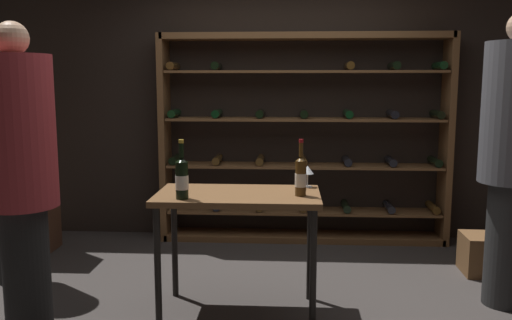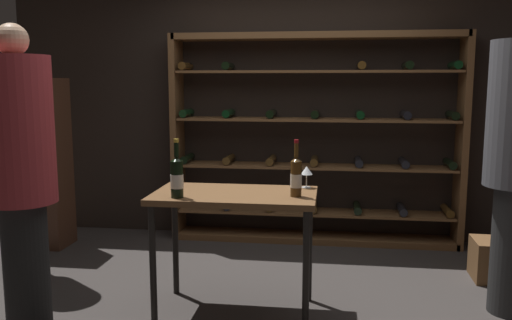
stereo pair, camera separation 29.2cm
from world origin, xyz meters
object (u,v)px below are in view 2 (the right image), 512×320
person_bystander_red_print (20,166)px  wine_glass_stemmed_right (307,171)px  wine_bottle_green_slim (177,177)px  display_cabinet (43,163)px  person_guest_blue_shirt (20,143)px  wine_rack (316,141)px  wine_crate (504,260)px  wine_bottle_black_capsule (296,176)px  tasting_table (235,207)px

person_bystander_red_print → wine_glass_stemmed_right: (1.72, 0.67, -0.11)m
wine_bottle_green_slim → wine_glass_stemmed_right: 0.91m
wine_glass_stemmed_right → display_cabinet: bearing=158.3°
person_guest_blue_shirt → person_bystander_red_print: 1.07m
wine_rack → display_cabinet: (-2.55, -0.49, -0.20)m
wine_crate → display_cabinet: bearing=174.9°
wine_bottle_black_capsule → person_guest_blue_shirt: bearing=166.6°
person_guest_blue_shirt → person_bystander_red_print: size_ratio=1.02×
wine_bottle_black_capsule → wine_glass_stemmed_right: 0.30m
wine_bottle_green_slim → wine_glass_stemmed_right: size_ratio=2.47×
person_bystander_red_print → wine_crate: 3.63m
wine_crate → wine_glass_stemmed_right: bearing=-157.5°
wine_rack → wine_bottle_green_slim: wine_rack is taller
person_bystander_red_print → wine_bottle_green_slim: 0.95m
wine_rack → wine_bottle_green_slim: bearing=-113.1°
tasting_table → wine_crate: tasting_table is taller
wine_crate → wine_bottle_green_slim: bearing=-155.5°
wine_rack → display_cabinet: size_ratio=1.75×
wine_rack → wine_bottle_green_slim: size_ratio=7.41×
wine_rack → wine_crate: wine_rack is taller
wine_bottle_black_capsule → wine_glass_stemmed_right: wine_bottle_black_capsule is taller
tasting_table → wine_glass_stemmed_right: bearing=26.2°
wine_crate → wine_bottle_black_capsule: wine_bottle_black_capsule is taller
tasting_table → wine_bottle_green_slim: (-0.34, -0.20, 0.23)m
display_cabinet → wine_bottle_green_slim: bearing=-39.7°
display_cabinet → wine_glass_stemmed_right: 2.73m
person_guest_blue_shirt → wine_glass_stemmed_right: bearing=-12.4°
tasting_table → wine_bottle_green_slim: 0.45m
tasting_table → wine_crate: size_ratio=2.26×
tasting_table → wine_bottle_green_slim: wine_bottle_green_slim is taller
display_cabinet → wine_bottle_black_capsule: 2.80m
tasting_table → wine_bottle_black_capsule: bearing=-8.5°
wine_crate → wine_glass_stemmed_right: 1.85m
wine_rack → person_bystander_red_print: wine_rack is taller
wine_rack → wine_bottle_black_capsule: 1.79m
wine_rack → wine_glass_stemmed_right: bearing=-90.8°
wine_rack → display_cabinet: 2.61m
person_guest_blue_shirt → wine_bottle_green_slim: size_ratio=5.18×
person_guest_blue_shirt → wine_rack: bearing=22.3°
person_bystander_red_print → wine_rack: bearing=40.4°
tasting_table → person_guest_blue_shirt: person_guest_blue_shirt is taller
wine_rack → person_guest_blue_shirt: (-2.30, -1.26, 0.09)m
wine_bottle_green_slim → person_guest_blue_shirt: bearing=155.6°
person_guest_blue_shirt → display_cabinet: bearing=101.9°
person_bystander_red_print → tasting_table: bearing=8.5°
tasting_table → wine_bottle_black_capsule: size_ratio=2.94×
wine_rack → wine_bottle_black_capsule: wine_rack is taller
person_guest_blue_shirt → wine_bottle_green_slim: bearing=-30.8°
wine_crate → person_guest_blue_shirt: bearing=-174.0°
display_cabinet → wine_glass_stemmed_right: display_cabinet is taller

